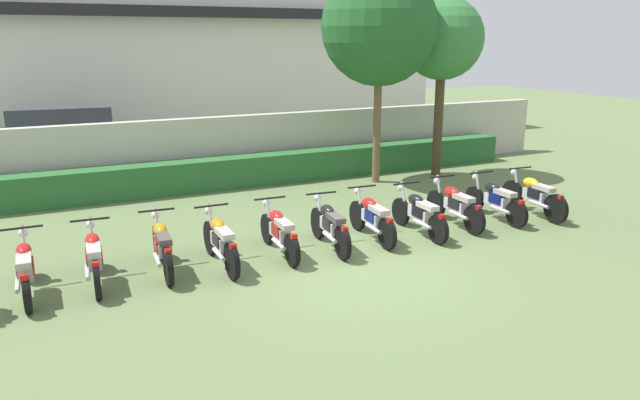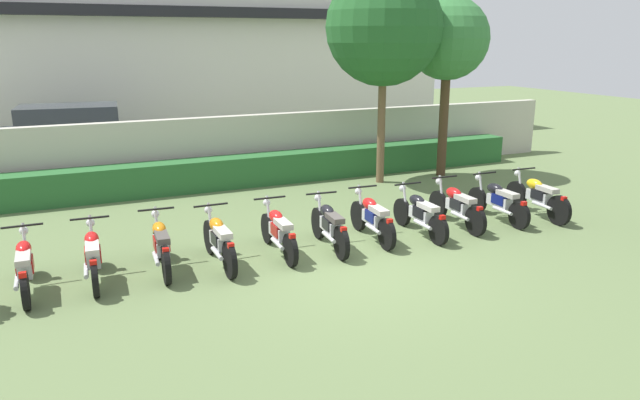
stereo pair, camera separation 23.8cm
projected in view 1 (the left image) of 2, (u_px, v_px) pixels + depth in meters
The scene contains 18 objects.
ground at pixel (355, 266), 10.13m from camera, with size 60.00×60.00×0.00m, color #607547.
building at pixel (153, 22), 23.26m from camera, with size 21.89×6.50×8.73m.
compound_wall at pixel (229, 149), 15.98m from camera, with size 20.80×0.30×1.75m, color #BCB7A8.
hedge_row at pixel (238, 171), 15.50m from camera, with size 16.64×0.70×0.79m, color #28602D.
parked_car at pixel (70, 139), 17.19m from camera, with size 4.66×2.43×1.89m.
tree_near_inspector at pixel (379, 27), 15.03m from camera, with size 2.97×2.97×5.51m.
tree_far_side at pixel (443, 40), 15.98m from camera, with size 2.21×2.21×4.85m.
motorcycle_in_row_0 at pixel (25, 268), 8.87m from camera, with size 0.60×1.87×0.94m.
motorcycle_in_row_1 at pixel (94, 257), 9.28m from camera, with size 0.60×1.81×0.95m.
motorcycle_in_row_2 at pixel (162, 246), 9.76m from camera, with size 0.60×1.82×0.97m.
motorcycle_in_row_3 at pixel (220, 241), 10.02m from camera, with size 0.60×1.88×0.96m.
motorcycle_in_row_4 at pixel (279, 231), 10.57m from camera, with size 0.60×1.86×0.94m.
motorcycle_in_row_5 at pixel (330, 225), 10.87m from camera, with size 0.60×1.83×0.96m.
motorcycle_in_row_6 at pixel (372, 217), 11.37m from camera, with size 0.60×1.85×0.96m.
motorcycle_in_row_7 at pixel (419, 213), 11.68m from camera, with size 0.60×1.89×0.94m.
motorcycle_in_row_8 at pixel (455, 205), 12.21m from camera, with size 0.60×1.91×0.95m.
motorcycle_in_row_9 at pixel (495, 199), 12.65m from camera, with size 0.60×1.90×0.94m.
motorcycle_in_row_10 at pixel (534, 195), 12.93m from camera, with size 0.60×1.98×0.97m.
Camera 1 is at (-4.65, -8.28, 3.75)m, focal length 33.43 mm.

